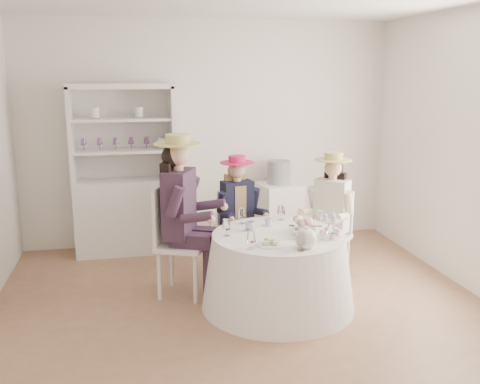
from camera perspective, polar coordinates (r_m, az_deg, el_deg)
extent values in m
plane|color=#886044|center=(5.01, 0.23, -12.04)|extent=(4.50, 4.50, 0.00)
plane|color=white|center=(6.56, -3.35, 6.21)|extent=(4.50, 0.00, 4.50)
plane|color=white|center=(2.73, 8.90, -3.54)|extent=(4.50, 0.00, 4.50)
plane|color=white|center=(5.52, 23.82, 3.86)|extent=(0.00, 4.50, 4.50)
cone|color=white|center=(4.91, 4.06, -8.43)|extent=(1.39, 1.39, 0.66)
cylinder|color=white|center=(4.79, 4.13, -4.62)|extent=(1.19, 1.19, 0.02)
cube|color=silver|center=(6.42, -11.98, -2.52)|extent=(1.24, 0.84, 0.87)
cube|color=silver|center=(6.43, -12.38, 6.28)|extent=(1.09, 0.48, 1.07)
cube|color=silver|center=(6.20, -12.63, 10.98)|extent=(1.24, 0.84, 0.06)
cube|color=silver|center=(6.27, -17.55, 5.82)|extent=(0.20, 0.42, 1.07)
cube|color=silver|center=(6.26, -7.22, 6.30)|extent=(0.20, 0.42, 1.07)
cube|color=silver|center=(6.26, -12.31, 4.33)|extent=(1.15, 0.77, 0.03)
cube|color=silver|center=(6.22, -12.47, 7.59)|extent=(1.15, 0.77, 0.03)
sphere|color=white|center=(6.26, -8.34, 5.20)|extent=(0.14, 0.14, 0.14)
cube|color=silver|center=(6.66, 4.08, -2.25)|extent=(0.57, 0.57, 0.75)
cylinder|color=black|center=(6.54, 4.16, 2.12)|extent=(0.30, 0.30, 0.28)
cube|color=silver|center=(5.11, -6.16, -5.67)|extent=(0.58, 0.58, 0.04)
cylinder|color=silver|center=(4.99, -4.80, -9.20)|extent=(0.04, 0.04, 0.48)
cylinder|color=silver|center=(5.30, -3.68, -7.81)|extent=(0.04, 0.04, 0.48)
cylinder|color=silver|center=(5.10, -8.61, -8.81)|extent=(0.04, 0.04, 0.48)
cylinder|color=silver|center=(5.40, -7.28, -7.48)|extent=(0.04, 0.04, 0.48)
cube|color=silver|center=(5.09, -8.35, -2.33)|extent=(0.20, 0.39, 0.55)
cube|color=black|center=(5.00, -6.51, -1.24)|extent=(0.36, 0.45, 0.64)
cube|color=black|center=(4.95, -5.10, -5.18)|extent=(0.40, 0.28, 0.13)
cylinder|color=black|center=(5.02, -3.33, -8.88)|extent=(0.11, 0.11, 0.50)
cylinder|color=black|center=(4.76, -6.91, -1.03)|extent=(0.21, 0.17, 0.30)
cube|color=black|center=(5.13, -4.44, -4.52)|extent=(0.40, 0.28, 0.13)
cylinder|color=black|center=(5.20, -2.74, -8.09)|extent=(0.11, 0.11, 0.50)
cylinder|color=black|center=(5.18, -5.27, 0.15)|extent=(0.21, 0.17, 0.30)
cylinder|color=#D8A889|center=(4.93, -6.61, 2.59)|extent=(0.10, 0.10, 0.09)
sphere|color=#D8A889|center=(4.91, -6.65, 3.97)|extent=(0.21, 0.21, 0.21)
sphere|color=black|center=(4.93, -7.19, 3.80)|extent=(0.21, 0.21, 0.21)
cube|color=black|center=(4.99, -7.52, 0.89)|extent=(0.19, 0.28, 0.42)
cylinder|color=tan|center=(4.89, -6.68, 5.11)|extent=(0.44, 0.44, 0.01)
cylinder|color=tan|center=(4.89, -6.69, 5.62)|extent=(0.22, 0.22, 0.09)
cube|color=silver|center=(5.67, -0.23, -4.67)|extent=(0.42, 0.42, 0.04)
cylinder|color=silver|center=(5.56, -1.02, -7.26)|extent=(0.03, 0.03, 0.39)
cylinder|color=silver|center=(5.67, 1.66, -6.87)|extent=(0.03, 0.03, 0.39)
cylinder|color=silver|center=(5.81, -2.08, -6.37)|extent=(0.03, 0.03, 0.39)
cylinder|color=silver|center=(5.91, 0.51, -6.01)|extent=(0.03, 0.03, 0.39)
cube|color=silver|center=(5.75, -0.86, -1.95)|extent=(0.34, 0.09, 0.44)
cube|color=black|center=(5.60, -0.31, -1.41)|extent=(0.35, 0.24, 0.52)
cube|color=tan|center=(5.60, -0.31, -1.41)|extent=(0.16, 0.22, 0.44)
cube|color=black|center=(5.53, -0.57, -4.38)|extent=(0.17, 0.32, 0.11)
cylinder|color=black|center=(5.50, -0.06, -7.38)|extent=(0.09, 0.09, 0.41)
cylinder|color=black|center=(5.48, -1.94, -1.05)|extent=(0.11, 0.17, 0.24)
cube|color=black|center=(5.59, 0.95, -4.19)|extent=(0.17, 0.32, 0.11)
cylinder|color=black|center=(5.57, 1.46, -7.16)|extent=(0.09, 0.09, 0.41)
cylinder|color=black|center=(5.62, 1.56, -0.70)|extent=(0.11, 0.17, 0.24)
cylinder|color=#D8A889|center=(5.54, -0.31, 1.35)|extent=(0.08, 0.08, 0.07)
sphere|color=#D8A889|center=(5.52, -0.31, 2.35)|extent=(0.17, 0.17, 0.17)
sphere|color=tan|center=(5.56, -0.47, 2.28)|extent=(0.17, 0.17, 0.17)
cube|color=tan|center=(5.63, -0.59, 0.24)|extent=(0.22, 0.11, 0.34)
cylinder|color=#CE1F55|center=(5.50, -0.31, 3.16)|extent=(0.36, 0.36, 0.01)
cylinder|color=#CE1F55|center=(5.50, -0.31, 3.53)|extent=(0.18, 0.18, 0.07)
cube|color=silver|center=(5.62, 9.54, -4.85)|extent=(0.52, 0.52, 0.04)
cylinder|color=silver|center=(5.61, 7.46, -7.09)|extent=(0.03, 0.03, 0.41)
cylinder|color=silver|center=(5.51, 10.29, -7.61)|extent=(0.03, 0.03, 0.41)
cylinder|color=silver|center=(5.87, 8.69, -6.23)|extent=(0.03, 0.03, 0.41)
cylinder|color=silver|center=(5.77, 11.41, -6.70)|extent=(0.03, 0.03, 0.41)
cube|color=silver|center=(5.70, 10.29, -2.01)|extent=(0.27, 0.26, 0.46)
cube|color=beige|center=(5.54, 9.75, -1.42)|extent=(0.37, 0.36, 0.54)
cube|color=beige|center=(5.53, 8.32, -4.29)|extent=(0.31, 0.31, 0.11)
cylinder|color=beige|center=(5.51, 7.67, -7.40)|extent=(0.09, 0.09, 0.43)
cylinder|color=beige|center=(5.57, 7.81, -0.60)|extent=(0.17, 0.17, 0.26)
cube|color=beige|center=(5.47, 9.92, -4.55)|extent=(0.31, 0.31, 0.11)
cylinder|color=beige|center=(5.44, 9.28, -7.70)|extent=(0.09, 0.09, 0.43)
cylinder|color=beige|center=(5.42, 11.49, -1.10)|extent=(0.17, 0.17, 0.26)
cylinder|color=#D8A889|center=(5.48, 9.86, 1.50)|extent=(0.08, 0.08, 0.07)
sphere|color=#D8A889|center=(5.46, 9.90, 2.55)|extent=(0.18, 0.18, 0.18)
sphere|color=black|center=(5.50, 10.07, 2.47)|extent=(0.18, 0.18, 0.18)
cube|color=black|center=(5.57, 10.11, 0.31)|extent=(0.21, 0.21, 0.35)
cylinder|color=tan|center=(5.44, 9.94, 3.41)|extent=(0.37, 0.37, 0.01)
cylinder|color=tan|center=(5.44, 9.95, 3.79)|extent=(0.19, 0.19, 0.07)
cube|color=silver|center=(6.28, -5.36, -2.12)|extent=(0.62, 0.62, 0.04)
cylinder|color=silver|center=(6.38, -3.11, -4.18)|extent=(0.04, 0.04, 0.48)
cylinder|color=silver|center=(6.58, -5.58, -3.69)|extent=(0.04, 0.04, 0.48)
cylinder|color=silver|center=(6.12, -5.02, -4.98)|extent=(0.04, 0.04, 0.48)
cylinder|color=silver|center=(6.33, -7.54, -4.43)|extent=(0.04, 0.04, 0.48)
cube|color=silver|center=(6.06, -6.56, 0.16)|extent=(0.32, 0.31, 0.54)
imported|color=white|center=(4.88, 1.08, -3.69)|extent=(0.10, 0.10, 0.07)
imported|color=white|center=(5.02, 3.00, -3.27)|extent=(0.08, 0.08, 0.07)
imported|color=white|center=(4.98, 6.56, -3.52)|extent=(0.08, 0.08, 0.06)
imported|color=white|center=(4.75, 6.87, -4.39)|extent=(0.26, 0.26, 0.05)
sphere|color=#D46A84|center=(4.87, 7.36, -3.24)|extent=(0.07, 0.07, 0.07)
sphere|color=white|center=(4.89, 7.11, -3.14)|extent=(0.07, 0.07, 0.07)
sphere|color=#D46A84|center=(4.90, 6.72, -3.10)|extent=(0.07, 0.07, 0.07)
sphere|color=white|center=(4.89, 6.32, -3.12)|extent=(0.07, 0.07, 0.07)
sphere|color=#D46A84|center=(4.87, 6.08, -3.21)|extent=(0.07, 0.07, 0.07)
sphere|color=white|center=(4.83, 6.07, -3.32)|extent=(0.07, 0.07, 0.07)
sphere|color=#D46A84|center=(4.80, 6.32, -3.43)|extent=(0.07, 0.07, 0.07)
sphere|color=white|center=(4.79, 6.72, -3.47)|extent=(0.07, 0.07, 0.07)
sphere|color=#D46A84|center=(4.80, 7.12, -3.45)|extent=(0.07, 0.07, 0.07)
sphere|color=white|center=(4.83, 7.36, -3.36)|extent=(0.07, 0.07, 0.07)
sphere|color=white|center=(4.43, 7.06, -4.96)|extent=(0.18, 0.18, 0.18)
cylinder|color=white|center=(4.46, 8.41, -4.73)|extent=(0.11, 0.03, 0.09)
cylinder|color=white|center=(4.40, 7.09, -3.84)|extent=(0.04, 0.04, 0.02)
cylinder|color=white|center=(4.50, 3.34, -5.58)|extent=(0.25, 0.25, 0.01)
cube|color=beige|center=(4.46, 2.80, -5.42)|extent=(0.06, 0.04, 0.03)
cube|color=beige|center=(4.49, 3.35, -5.16)|extent=(0.07, 0.05, 0.03)
cube|color=beige|center=(4.52, 3.88, -5.19)|extent=(0.07, 0.06, 0.03)
cube|color=beige|center=(4.52, 2.98, -5.02)|extent=(0.07, 0.07, 0.03)
cube|color=beige|center=(4.46, 3.84, -5.43)|extent=(0.06, 0.07, 0.03)
cylinder|color=white|center=(4.76, 9.53, -4.71)|extent=(0.22, 0.22, 0.01)
cylinder|color=white|center=(4.74, 9.56, -3.92)|extent=(0.02, 0.02, 0.15)
cylinder|color=white|center=(4.72, 9.59, -3.06)|extent=(0.17, 0.17, 0.01)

